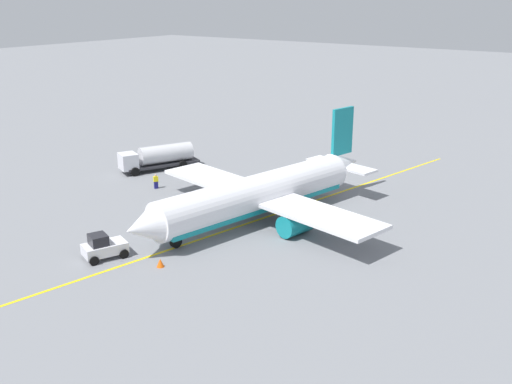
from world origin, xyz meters
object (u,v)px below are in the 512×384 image
object	(u,v)px
airplane	(260,194)
safety_cone_nose	(160,263)
fuel_tanker	(158,157)
refueling_worker	(156,182)
pushback_tug	(103,247)

from	to	relation	value
airplane	safety_cone_nose	xyz separation A→B (m)	(13.66, -0.35, -2.30)
fuel_tanker	refueling_worker	bearing A→B (deg)	42.14
safety_cone_nose	airplane	bearing A→B (deg)	178.53
fuel_tanker	pushback_tug	size ratio (longest dim) A/B	2.52
pushback_tug	refueling_worker	world-z (taller)	pushback_tug
safety_cone_nose	refueling_worker	bearing A→B (deg)	-134.34
airplane	fuel_tanker	world-z (taller)	airplane
refueling_worker	fuel_tanker	bearing A→B (deg)	-137.86
fuel_tanker	pushback_tug	distance (m)	26.88
pushback_tug	fuel_tanker	bearing A→B (deg)	-145.45
airplane	refueling_worker	bearing A→B (deg)	-94.28
airplane	fuel_tanker	size ratio (longest dim) A/B	2.96
pushback_tug	safety_cone_nose	size ratio (longest dim) A/B	5.68
airplane	refueling_worker	xyz separation A→B (m)	(-1.16, -15.52, -1.84)
pushback_tug	refueling_worker	size ratio (longest dim) A/B	2.39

